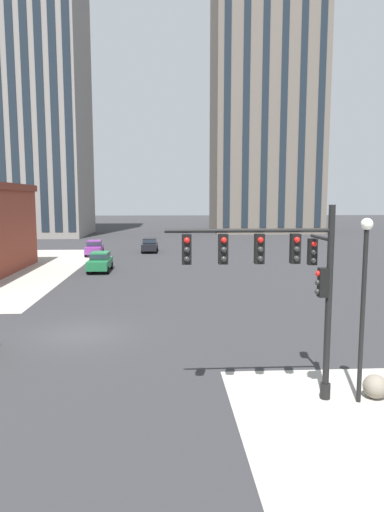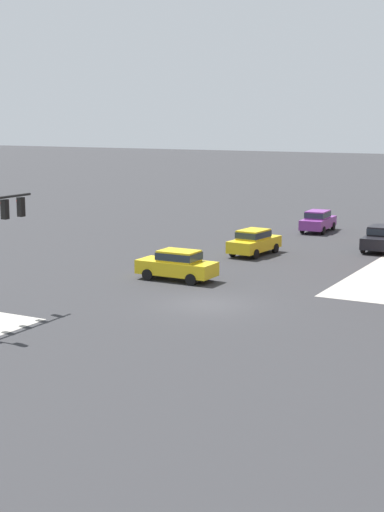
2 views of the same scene
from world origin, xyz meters
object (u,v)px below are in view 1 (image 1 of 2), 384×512
Objects in this scene: car_cross_eastbound at (150,244)px; car_main_mid at (94,247)px; traffic_signal_main at (287,274)px; street_lamp_corner_near at (364,290)px; bollard_sphere_curb_a at (375,387)px; car_parked_curb at (100,261)px.

car_main_mid is at bearing -155.10° from car_cross_eastbound.
street_lamp_corner_near is at bearing -11.58° from traffic_signal_main.
bollard_sphere_curb_a is 0.17× the size of car_cross_eastbound.
bollard_sphere_curb_a is 0.17× the size of car_parked_curb.
traffic_signal_main is 1.36× the size of car_main_mid.
street_lamp_corner_near is 40.56m from car_main_mid.
bollard_sphere_curb_a is at bearing -68.56° from car_main_mid.
street_lamp_corner_near is at bearing -78.87° from car_cross_eastbound.
traffic_signal_main is at bearing 175.63° from bollard_sphere_curb_a.
car_cross_eastbound is 0.98× the size of car_main_mid.
car_cross_eastbound reaches higher than bollard_sphere_curb_a.
bollard_sphere_curb_a is 40.48m from car_main_mid.
street_lamp_corner_near is (2.23, -0.46, -0.43)m from traffic_signal_main.
bollard_sphere_curb_a is 28.98m from car_parked_curb.
car_parked_curb is at bearing -78.54° from car_main_mid.
bollard_sphere_curb_a is at bearing -64.53° from car_parked_curb.
bollard_sphere_curb_a is at bearing 20.61° from street_lamp_corner_near.
bollard_sphere_curb_a is at bearing -4.37° from traffic_signal_main.
street_lamp_corner_near is 1.27× the size of car_main_mid.
traffic_signal_main is 39.43m from car_main_mid.
bollard_sphere_curb_a is 3.25m from street_lamp_corner_near.
traffic_signal_main is 1.38× the size of car_cross_eastbound.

